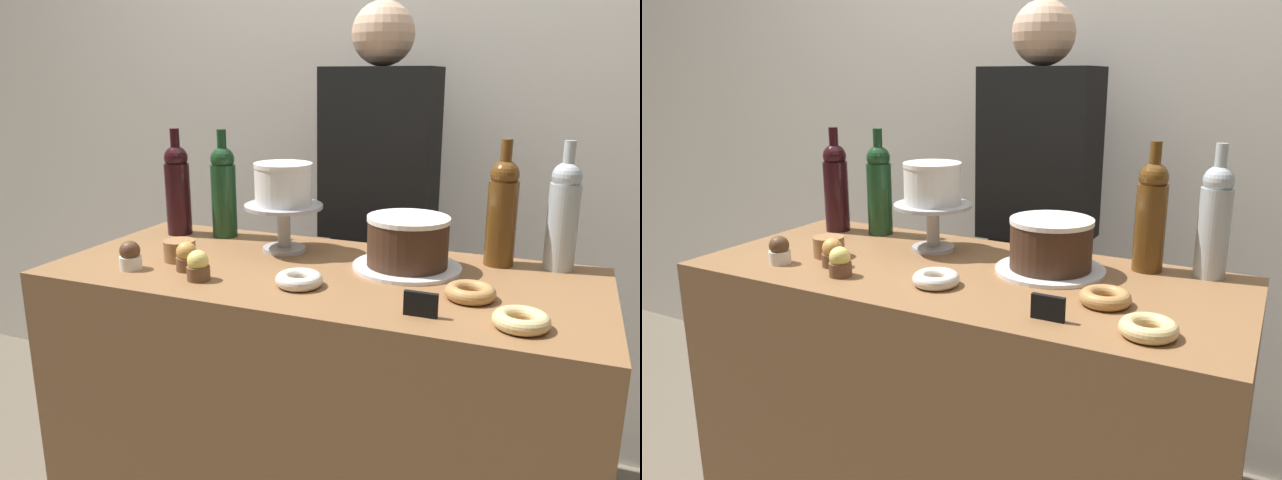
% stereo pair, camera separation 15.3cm
% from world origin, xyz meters
% --- Properties ---
extents(back_wall, '(6.00, 0.05, 2.60)m').
position_xyz_m(back_wall, '(0.00, 0.88, 1.30)').
color(back_wall, silver).
rests_on(back_wall, ground_plane).
extents(display_counter, '(1.38, 0.60, 0.89)m').
position_xyz_m(display_counter, '(0.00, 0.00, 0.45)').
color(display_counter, brown).
rests_on(display_counter, ground_plane).
extents(cake_stand_pedestal, '(0.22, 0.22, 0.13)m').
position_xyz_m(cake_stand_pedestal, '(-0.16, 0.13, 0.98)').
color(cake_stand_pedestal, '#B2B2B7').
rests_on(cake_stand_pedestal, display_counter).
extents(white_layer_cake, '(0.16, 0.16, 0.11)m').
position_xyz_m(white_layer_cake, '(-0.16, 0.13, 1.08)').
color(white_layer_cake, white).
rests_on(white_layer_cake, cake_stand_pedestal).
extents(silver_serving_platter, '(0.28, 0.28, 0.01)m').
position_xyz_m(silver_serving_platter, '(0.20, 0.10, 0.90)').
color(silver_serving_platter, white).
rests_on(silver_serving_platter, display_counter).
extents(chocolate_round_cake, '(0.21, 0.21, 0.13)m').
position_xyz_m(chocolate_round_cake, '(0.20, 0.10, 0.97)').
color(chocolate_round_cake, '#3D2619').
rests_on(chocolate_round_cake, silver_serving_platter).
extents(wine_bottle_clear, '(0.08, 0.08, 0.33)m').
position_xyz_m(wine_bottle_clear, '(0.56, 0.24, 1.04)').
color(wine_bottle_clear, '#B2BCC1').
rests_on(wine_bottle_clear, display_counter).
extents(wine_bottle_green, '(0.08, 0.08, 0.33)m').
position_xyz_m(wine_bottle_green, '(-0.40, 0.21, 1.04)').
color(wine_bottle_green, '#193D1E').
rests_on(wine_bottle_green, display_counter).
extents(wine_bottle_amber, '(0.08, 0.08, 0.33)m').
position_xyz_m(wine_bottle_amber, '(0.41, 0.23, 1.04)').
color(wine_bottle_amber, '#5B3814').
rests_on(wine_bottle_amber, display_counter).
extents(wine_bottle_dark_red, '(0.08, 0.08, 0.33)m').
position_xyz_m(wine_bottle_dark_red, '(-0.55, 0.19, 1.04)').
color(wine_bottle_dark_red, black).
rests_on(wine_bottle_dark_red, display_counter).
extents(cupcake_chocolate, '(0.06, 0.06, 0.07)m').
position_xyz_m(cupcake_chocolate, '(-0.45, -0.17, 0.93)').
color(cupcake_chocolate, white).
rests_on(cupcake_chocolate, display_counter).
extents(cupcake_lemon, '(0.06, 0.06, 0.07)m').
position_xyz_m(cupcake_lemon, '(-0.24, -0.18, 0.93)').
color(cupcake_lemon, brown).
rests_on(cupcake_lemon, display_counter).
extents(cupcake_caramel, '(0.06, 0.06, 0.07)m').
position_xyz_m(cupcake_caramel, '(-0.31, -0.12, 0.93)').
color(cupcake_caramel, brown).
rests_on(cupcake_caramel, display_counter).
extents(donut_maple, '(0.11, 0.11, 0.03)m').
position_xyz_m(donut_maple, '(0.38, -0.07, 0.91)').
color(donut_maple, '#B27F47').
rests_on(donut_maple, display_counter).
extents(donut_sugar, '(0.11, 0.11, 0.03)m').
position_xyz_m(donut_sugar, '(0.00, -0.13, 0.91)').
color(donut_sugar, silver).
rests_on(donut_sugar, display_counter).
extents(donut_glazed, '(0.11, 0.11, 0.03)m').
position_xyz_m(donut_glazed, '(0.50, -0.19, 0.91)').
color(donut_glazed, '#E0C17F').
rests_on(donut_glazed, display_counter).
extents(cookie_stack, '(0.08, 0.08, 0.05)m').
position_xyz_m(cookie_stack, '(-0.38, -0.06, 0.92)').
color(cookie_stack, olive).
rests_on(cookie_stack, display_counter).
extents(price_sign_chalkboard, '(0.07, 0.01, 0.05)m').
position_xyz_m(price_sign_chalkboard, '(0.31, -0.21, 0.92)').
color(price_sign_chalkboard, black).
rests_on(price_sign_chalkboard, display_counter).
extents(barista_figure, '(0.36, 0.22, 1.60)m').
position_xyz_m(barista_figure, '(-0.02, 0.58, 0.84)').
color(barista_figure, black).
rests_on(barista_figure, ground_plane).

